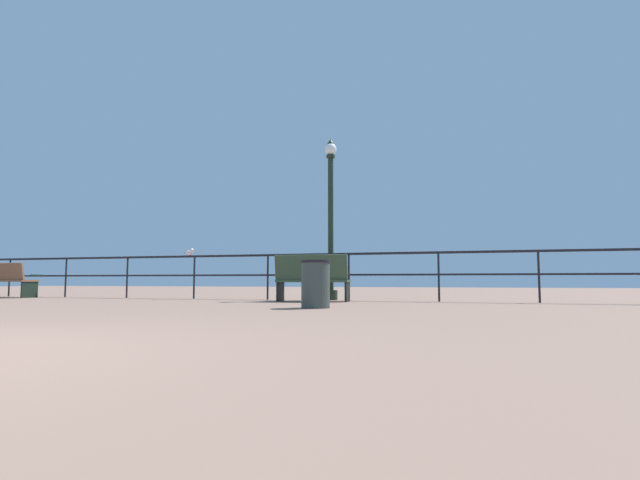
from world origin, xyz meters
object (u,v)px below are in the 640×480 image
Objects in this scene: lamppost_center at (331,217)px; bench_far_left at (4,279)px; bench_near_left at (312,277)px; seagull_on_rail at (190,252)px; trash_bin at (316,284)px.

bench_far_left is at bearing -173.82° from lamppost_center.
bench_far_left is 0.46× the size of lamppost_center.
bench_near_left reaches higher than bench_far_left.
bench_near_left is at bearing -0.06° from bench_far_left.
seagull_on_rail is (-3.36, 0.72, 0.61)m from bench_near_left.
lamppost_center is (0.15, 0.93, 1.37)m from bench_near_left.
bench_far_left reaches higher than trash_bin.
seagull_on_rail reaches higher than bench_near_left.
bench_far_left is at bearing 166.11° from trash_bin.
lamppost_center is (8.49, 0.92, 1.40)m from bench_far_left.
lamppost_center is 4.87× the size of trash_bin.
lamppost_center is at bearing 6.18° from bench_far_left.
bench_far_left is 8.65m from lamppost_center.
seagull_on_rail is (4.97, 0.71, 0.64)m from bench_far_left.
trash_bin is at bearing -71.29° from bench_near_left.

